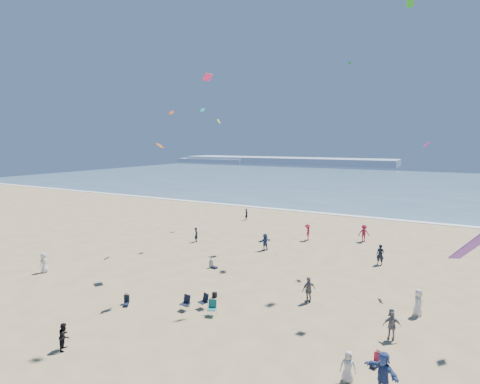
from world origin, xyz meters
The scene contains 12 objects.
ground centered at (0.00, 0.00, 0.00)m, with size 220.00×220.00×0.00m, color tan.
ocean centered at (0.00, 95.00, 0.03)m, with size 220.00×100.00×0.06m, color #476B84.
surf_line centered at (0.00, 45.00, 0.04)m, with size 220.00×1.20×0.08m, color white.
headland_far centered at (-60.00, 170.00, 1.60)m, with size 110.00×20.00×3.20m, color #7A8EA8.
headland_near centered at (-100.00, 165.00, 1.00)m, with size 40.00×14.00×2.00m, color #7A8EA8.
standing_flyers centered at (3.05, 16.30, 0.88)m, with size 32.25×43.24×1.92m.
seated_group centered at (2.30, 4.07, 0.42)m, with size 17.18×21.54×0.84m.
chair_cluster centered at (-0.81, 7.63, 0.50)m, with size 2.71×1.51×1.00m.
white_tote centered at (-1.99, 8.02, 0.20)m, with size 0.35×0.20×0.40m, color white.
black_backpack centered at (-1.16, 10.00, 0.19)m, with size 0.30×0.22×0.38m, color black.
navy_bag centered at (10.32, 13.15, 0.17)m, with size 0.28×0.18×0.34m, color black.
kites_aloft centered at (10.24, 13.96, 14.25)m, with size 34.44×44.14×29.80m.
Camera 1 is at (12.66, -11.56, 11.03)m, focal length 28.00 mm.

